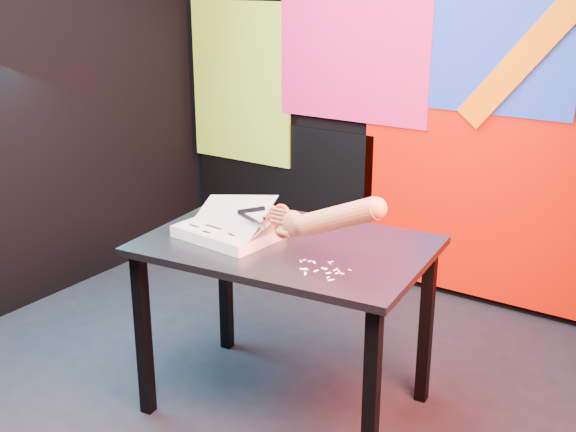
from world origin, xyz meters
The scene contains 7 objects.
room centered at (0.00, 0.00, 1.35)m, with size 3.01×3.01×2.71m.
backdrop centered at (0.06, 1.46, 0.96)m, with size 2.88×0.05×2.08m.
work_table centered at (0.25, 0.05, 0.65)m, with size 1.19×0.86×0.75m.
printout_stack centered at (0.02, -0.03, 0.78)m, with size 0.40×0.31×0.20m.
scissors centered at (0.29, -0.06, 0.88)m, with size 0.24×0.02×0.14m.
hand_forearm centered at (0.52, -0.06, 0.94)m, with size 0.46×0.09×0.21m.
paper_clippings centered at (0.51, -0.10, 0.75)m, with size 0.21×0.17×0.00m.
Camera 1 is at (1.75, -2.16, 1.78)m, focal length 45.00 mm.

